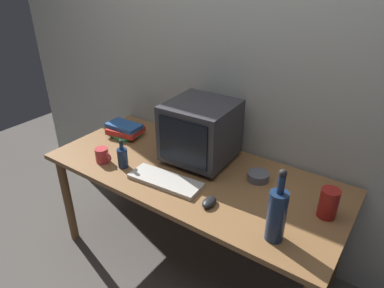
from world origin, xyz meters
The scene contains 12 objects.
ground_plane centered at (0.00, 0.00, 0.00)m, with size 6.00×6.00×0.00m, color #56514C.
back_wall centered at (0.00, 0.44, 1.25)m, with size 4.00×0.08×2.50m, color beige.
desk centered at (0.00, 0.00, 0.63)m, with size 1.76×0.77×0.71m.
crt_monitor centered at (-0.04, 0.14, 0.90)m, with size 0.40×0.40×0.37m.
keyboard centered at (-0.05, -0.18, 0.72)m, with size 0.42×0.15×0.02m, color beige.
computer_mouse centered at (0.25, -0.21, 0.72)m, with size 0.06×0.10×0.04m, color black.
bottle_tall centered at (0.61, -0.24, 0.84)m, with size 0.08×0.08×0.36m.
bottle_short centered at (-0.36, -0.19, 0.77)m, with size 0.06×0.06×0.18m.
book_stack centered at (-0.65, 0.10, 0.75)m, with size 0.25×0.21×0.09m.
mug centered at (-0.51, -0.22, 0.75)m, with size 0.12×0.08×0.09m.
cd_spindle centered at (0.35, 0.14, 0.73)m, with size 0.12×0.12×0.04m, color #595B66.
metal_canister centered at (0.76, 0.05, 0.78)m, with size 0.09×0.09×0.15m, color #A51E19.
Camera 1 is at (0.97, -1.38, 1.79)m, focal length 32.10 mm.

